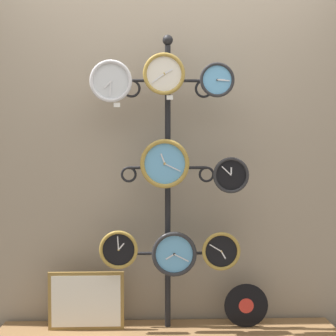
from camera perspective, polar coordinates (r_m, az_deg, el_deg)
The scene contains 15 objects.
shop_wall at distance 3.21m, azimuth -0.13°, elevation 5.34°, with size 4.40×0.04×2.80m.
low_shelf at distance 3.22m, azimuth 0.01°, elevation -19.59°, with size 2.20×0.36×0.06m.
display_stand at distance 3.09m, azimuth -0.03°, elevation -7.33°, with size 0.73×0.35×1.97m.
clock_top_left at distance 3.00m, azimuth -6.98°, elevation 10.46°, with size 0.27×0.04×0.27m.
clock_top_center at distance 2.99m, azimuth -0.49°, elevation 11.40°, with size 0.27×0.04×0.27m.
clock_top_right at distance 3.01m, azimuth 6.01°, elevation 10.63°, with size 0.22×0.04×0.22m.
clock_middle_center at distance 2.95m, azimuth -0.39°, elevation 0.53°, with size 0.31×0.04×0.31m.
clock_middle_right at distance 2.98m, azimuth 7.68°, elevation -0.87°, with size 0.23×0.04×0.23m.
clock_bottom_left at distance 3.02m, azimuth -6.04°, elevation -9.86°, with size 0.25×0.04×0.25m.
clock_bottom_center at distance 3.03m, azimuth 0.77°, elevation -10.44°, with size 0.29×0.04×0.29m.
clock_bottom_right at distance 3.05m, azimuth 6.50°, elevation -10.03°, with size 0.25×0.04×0.25m.
vinyl_record at distance 3.23m, azimuth 9.51°, elevation -16.22°, with size 0.29×0.01×0.29m.
picture_frame at distance 3.19m, azimuth -9.94°, elevation -15.67°, with size 0.49×0.02×0.38m.
price_tag_upper at distance 2.98m, azimuth -6.26°, elevation 7.66°, with size 0.04×0.00×0.03m.
price_tag_mid at distance 2.97m, azimuth 0.22°, elevation 8.60°, with size 0.04×0.00×0.03m.
Camera 1 is at (-0.10, -2.63, 1.24)m, focal length 50.00 mm.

